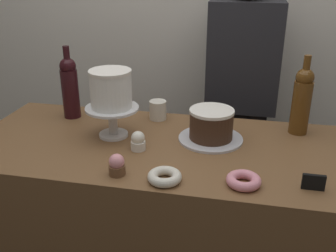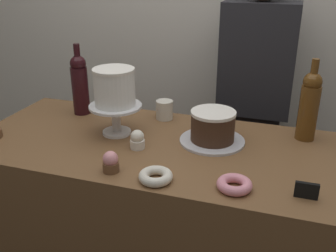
{
  "view_description": "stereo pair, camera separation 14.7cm",
  "coord_description": "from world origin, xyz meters",
  "views": [
    {
      "loc": [
        0.28,
        -1.32,
        1.58
      ],
      "look_at": [
        0.0,
        0.0,
        1.0
      ],
      "focal_mm": 41.37,
      "sensor_mm": 36.0,
      "label": 1
    },
    {
      "loc": [
        0.42,
        -1.29,
        1.58
      ],
      "look_at": [
        0.0,
        0.0,
        1.0
      ],
      "focal_mm": 41.37,
      "sensor_mm": 36.0,
      "label": 2
    }
  ],
  "objects": [
    {
      "name": "back_wall",
      "position": [
        0.0,
        0.91,
        1.3
      ],
      "size": [
        6.0,
        0.05,
        2.6
      ],
      "color": "silver",
      "rests_on": "ground_plane"
    },
    {
      "name": "display_counter",
      "position": [
        0.0,
        0.0,
        0.46
      ],
      "size": [
        1.58,
        0.67,
        0.92
      ],
      "color": "brown",
      "rests_on": "ground_plane"
    },
    {
      "name": "cake_stand_pedestal",
      "position": [
        -0.24,
        0.04,
        1.0
      ],
      "size": [
        0.21,
        0.21,
        0.13
      ],
      "color": "silver",
      "rests_on": "display_counter"
    },
    {
      "name": "white_layer_cake",
      "position": [
        -0.24,
        0.04,
        1.12
      ],
      "size": [
        0.17,
        0.17,
        0.15
      ],
      "color": "white",
      "rests_on": "cake_stand_pedestal"
    },
    {
      "name": "silver_serving_platter",
      "position": [
        0.16,
        0.08,
        0.92
      ],
      "size": [
        0.26,
        0.26,
        0.01
      ],
      "color": "silver",
      "rests_on": "display_counter"
    },
    {
      "name": "chocolate_round_cake",
      "position": [
        0.16,
        0.08,
        0.98
      ],
      "size": [
        0.17,
        0.17,
        0.12
      ],
      "color": "#3D2619",
      "rests_on": "silver_serving_platter"
    },
    {
      "name": "wine_bottle_amber",
      "position": [
        0.5,
        0.23,
        1.06
      ],
      "size": [
        0.08,
        0.08,
        0.33
      ],
      "color": "#5B3814",
      "rests_on": "display_counter"
    },
    {
      "name": "wine_bottle_dark_red",
      "position": [
        -0.49,
        0.2,
        1.06
      ],
      "size": [
        0.08,
        0.08,
        0.33
      ],
      "color": "black",
      "rests_on": "display_counter"
    },
    {
      "name": "cupcake_vanilla",
      "position": [
        -0.1,
        -0.06,
        0.95
      ],
      "size": [
        0.06,
        0.06,
        0.07
      ],
      "color": "white",
      "rests_on": "display_counter"
    },
    {
      "name": "cupcake_strawberry",
      "position": [
        -0.12,
        -0.25,
        0.95
      ],
      "size": [
        0.06,
        0.06,
        0.07
      ],
      "color": "brown",
      "rests_on": "display_counter"
    },
    {
      "name": "donut_pink",
      "position": [
        0.3,
        -0.24,
        0.93
      ],
      "size": [
        0.11,
        0.11,
        0.03
      ],
      "color": "pink",
      "rests_on": "display_counter"
    },
    {
      "name": "donut_sugar",
      "position": [
        0.04,
        -0.26,
        0.93
      ],
      "size": [
        0.11,
        0.11,
        0.03
      ],
      "color": "silver",
      "rests_on": "display_counter"
    },
    {
      "name": "price_sign_chalkboard",
      "position": [
        0.51,
        -0.22,
        0.94
      ],
      "size": [
        0.07,
        0.01,
        0.05
      ],
      "color": "black",
      "rests_on": "display_counter"
    },
    {
      "name": "coffee_cup_ceramic",
      "position": [
        -0.1,
        0.25,
        0.96
      ],
      "size": [
        0.08,
        0.08,
        0.09
      ],
      "color": "silver",
      "rests_on": "display_counter"
    },
    {
      "name": "barista_figure",
      "position": [
        0.26,
        0.65,
        0.84
      ],
      "size": [
        0.36,
        0.22,
        1.6
      ],
      "color": "black",
      "rests_on": "ground_plane"
    }
  ]
}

